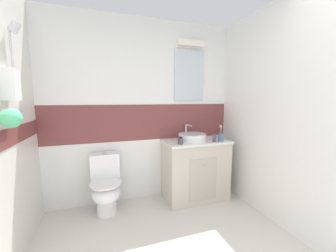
{
  "coord_description": "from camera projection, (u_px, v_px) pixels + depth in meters",
  "views": [
    {
      "loc": [
        -0.54,
        -0.28,
        1.42
      ],
      "look_at": [
        0.19,
        1.9,
        1.11
      ],
      "focal_mm": 20.79,
      "sensor_mm": 36.0,
      "label": 1
    }
  ],
  "objects": [
    {
      "name": "wall_back_tiled",
      "position": [
        144.0,
        111.0,
        2.75
      ],
      "size": [
        3.2,
        0.2,
        2.5
      ],
      "color": "white",
      "rests_on": "ground_plane"
    },
    {
      "name": "hair_gel_jar",
      "position": [
        180.0,
        141.0,
        2.49
      ],
      "size": [
        0.07,
        0.07,
        0.1
      ],
      "color": "#4C4C51",
      "rests_on": "vanity_cabinet"
    },
    {
      "name": "toilet",
      "position": [
        106.0,
        186.0,
        2.42
      ],
      "size": [
        0.37,
        0.5,
        0.75
      ],
      "color": "white",
      "rests_on": "ground_plane"
    },
    {
      "name": "vanity_cabinet",
      "position": [
        195.0,
        169.0,
        2.79
      ],
      "size": [
        0.9,
        0.53,
        0.85
      ],
      "color": "beige",
      "rests_on": "ground_plane"
    },
    {
      "name": "soap_dispenser",
      "position": [
        214.0,
        138.0,
        2.63
      ],
      "size": [
        0.05,
        0.05,
        0.15
      ],
      "color": "#4C4C51",
      "rests_on": "vanity_cabinet"
    },
    {
      "name": "sink_basin",
      "position": [
        192.0,
        137.0,
        2.71
      ],
      "size": [
        0.38,
        0.42,
        0.21
      ],
      "color": "white",
      "rests_on": "vanity_cabinet"
    },
    {
      "name": "toothbrush_cup",
      "position": [
        221.0,
        137.0,
        2.67
      ],
      "size": [
        0.07,
        0.07,
        0.22
      ],
      "color": "#4C7299",
      "rests_on": "vanity_cabinet"
    },
    {
      "name": "wall_right_plain",
      "position": [
        296.0,
        116.0,
        2.0
      ],
      "size": [
        0.1,
        3.48,
        2.5
      ],
      "primitive_type": "cube",
      "color": "white",
      "rests_on": "ground_plane"
    }
  ]
}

